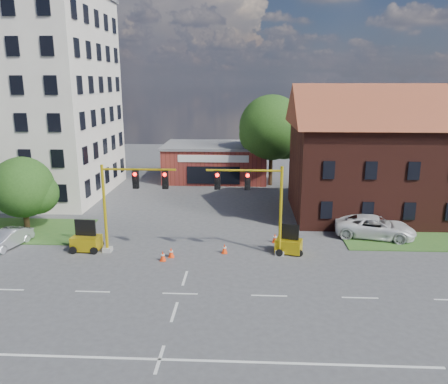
{
  "coord_description": "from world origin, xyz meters",
  "views": [
    {
      "loc": [
        3.56,
        -22.23,
        11.56
      ],
      "look_at": [
        1.99,
        10.0,
        3.4
      ],
      "focal_mm": 35.0,
      "sensor_mm": 36.0,
      "label": 1
    }
  ],
  "objects_px": {
    "signal_mast_east": "(256,200)",
    "trailer_west": "(86,241)",
    "trailer_east": "(289,244)",
    "signal_mast_west": "(128,198)",
    "pickup_white": "(375,227)"
  },
  "relations": [
    {
      "from": "signal_mast_west",
      "to": "trailer_east",
      "type": "xyz_separation_m",
      "value": [
        11.01,
        0.37,
        -3.3
      ]
    },
    {
      "from": "trailer_west",
      "to": "trailer_east",
      "type": "relative_size",
      "value": 1.08
    },
    {
      "from": "pickup_white",
      "to": "trailer_east",
      "type": "bearing_deg",
      "value": 130.07
    },
    {
      "from": "signal_mast_west",
      "to": "signal_mast_east",
      "type": "xyz_separation_m",
      "value": [
        8.71,
        0.0,
        0.0
      ]
    },
    {
      "from": "signal_mast_east",
      "to": "trailer_west",
      "type": "distance_m",
      "value": 12.31
    },
    {
      "from": "signal_mast_west",
      "to": "signal_mast_east",
      "type": "height_order",
      "value": "same"
    },
    {
      "from": "trailer_west",
      "to": "pickup_white",
      "type": "height_order",
      "value": "trailer_west"
    },
    {
      "from": "trailer_west",
      "to": "pickup_white",
      "type": "distance_m",
      "value": 21.37
    },
    {
      "from": "trailer_east",
      "to": "signal_mast_west",
      "type": "bearing_deg",
      "value": -160.95
    },
    {
      "from": "signal_mast_east",
      "to": "trailer_west",
      "type": "relative_size",
      "value": 2.85
    },
    {
      "from": "signal_mast_east",
      "to": "trailer_east",
      "type": "distance_m",
      "value": 4.04
    },
    {
      "from": "signal_mast_west",
      "to": "trailer_west",
      "type": "bearing_deg",
      "value": 177.58
    },
    {
      "from": "signal_mast_west",
      "to": "trailer_east",
      "type": "bearing_deg",
      "value": 1.95
    },
    {
      "from": "signal_mast_west",
      "to": "trailer_east",
      "type": "relative_size",
      "value": 3.08
    },
    {
      "from": "pickup_white",
      "to": "signal_mast_east",
      "type": "bearing_deg",
      "value": 125.97
    }
  ]
}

